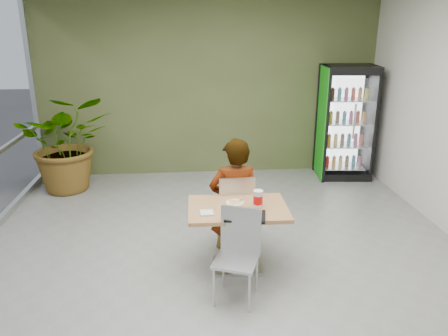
% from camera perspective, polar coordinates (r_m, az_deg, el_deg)
% --- Properties ---
extents(ground, '(7.00, 7.00, 0.00)m').
position_cam_1_polar(ground, '(5.03, 0.19, -13.37)').
color(ground, gray).
rests_on(ground, ground).
extents(room_envelope, '(6.00, 7.00, 3.20)m').
position_cam_1_polar(room_envelope, '(4.40, 0.21, 4.64)').
color(room_envelope, beige).
rests_on(room_envelope, ground).
extents(dining_table, '(1.08, 0.77, 0.75)m').
position_cam_1_polar(dining_table, '(4.85, 1.81, -7.40)').
color(dining_table, '#A68747').
rests_on(dining_table, ground).
extents(chair_far, '(0.45, 0.45, 0.96)m').
position_cam_1_polar(chair_far, '(5.25, 1.52, -5.02)').
color(chair_far, '#B0B3B5').
rests_on(chair_far, ground).
extents(chair_near, '(0.53, 0.53, 0.93)m').
position_cam_1_polar(chair_near, '(4.40, 1.90, -10.22)').
color(chair_near, '#B0B3B5').
rests_on(chair_near, ground).
extents(seated_woman, '(0.65, 0.44, 1.69)m').
position_cam_1_polar(seated_woman, '(5.30, 1.38, -4.96)').
color(seated_woman, black).
rests_on(seated_woman, ground).
extents(pizza_plate, '(0.29, 0.25, 0.03)m').
position_cam_1_polar(pizza_plate, '(4.85, 1.45, -4.44)').
color(pizza_plate, silver).
rests_on(pizza_plate, dining_table).
extents(soda_cup, '(0.11, 0.11, 0.19)m').
position_cam_1_polar(soda_cup, '(4.75, 4.46, -4.05)').
color(soda_cup, silver).
rests_on(soda_cup, dining_table).
extents(napkin_stack, '(0.14, 0.14, 0.02)m').
position_cam_1_polar(napkin_stack, '(4.60, -2.26, -5.87)').
color(napkin_stack, silver).
rests_on(napkin_stack, dining_table).
extents(cafeteria_tray, '(0.46, 0.37, 0.02)m').
position_cam_1_polar(cafeteria_tray, '(4.52, 2.78, -6.29)').
color(cafeteria_tray, black).
rests_on(cafeteria_tray, dining_table).
extents(beverage_fridge, '(0.96, 0.77, 1.97)m').
position_cam_1_polar(beverage_fridge, '(8.00, 15.65, 5.74)').
color(beverage_fridge, black).
rests_on(beverage_fridge, ground).
extents(potted_plant, '(1.66, 1.51, 1.60)m').
position_cam_1_polar(potted_plant, '(7.55, -19.79, 3.12)').
color(potted_plant, '#3A6A2A').
rests_on(potted_plant, ground).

